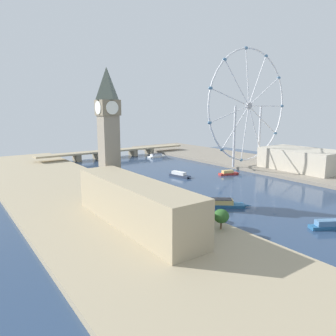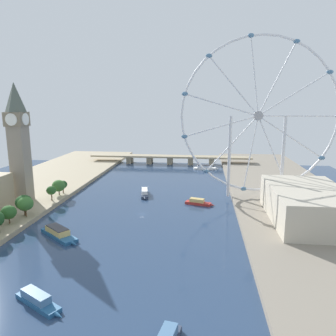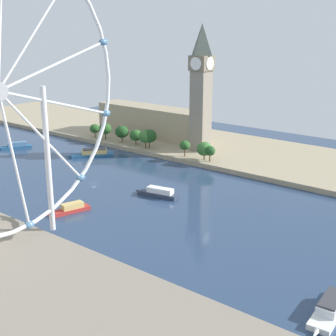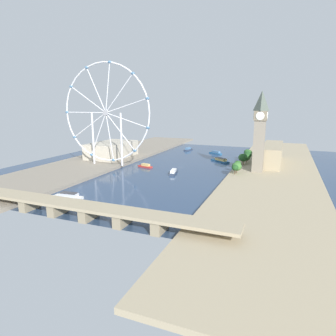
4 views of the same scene
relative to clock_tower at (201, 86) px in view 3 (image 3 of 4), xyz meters
name	(u,v)px [view 3 (image 3 of 4)]	position (x,y,z in m)	size (l,w,h in m)	color
ground_plane	(94,183)	(91.73, -11.05, -47.76)	(389.12, 389.12, 0.00)	navy
riverbank_left	(201,145)	(-17.82, -11.05, -46.26)	(90.00, 520.00, 3.00)	tan
clock_tower	(201,86)	(0.00, 0.00, 0.00)	(14.01, 14.01, 86.29)	gray
parliament_block	(151,121)	(-12.63, -55.91, -33.13)	(22.00, 95.82, 23.26)	tan
tree_row_embankment	(145,137)	(19.24, -34.67, -36.80)	(13.16, 116.99, 13.66)	#513823
tour_boat_0	(16,146)	(72.48, -115.26, -45.79)	(24.27, 15.98, 4.81)	#235684
tour_boat_1	(158,193)	(85.83, 32.98, -45.66)	(9.72, 26.16, 5.05)	#2D384C
tour_boat_2	(330,308)	(135.22, 146.22, -45.69)	(30.17, 9.19, 5.14)	white
tour_boat_4	(93,153)	(52.35, -54.40, -45.55)	(29.93, 24.70, 5.48)	#235684
tour_boat_5	(71,209)	(130.13, 13.75, -45.95)	(22.59, 10.52, 4.55)	#B22D28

